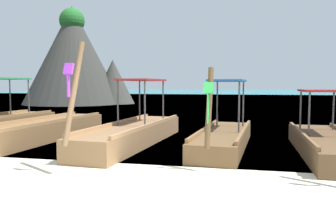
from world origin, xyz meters
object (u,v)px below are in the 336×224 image
(longtail_boat_violet_ribbon, at_px, (133,133))
(longtail_boat_green_ribbon, at_px, (224,137))
(karst_rock, at_px, (76,57))
(longtail_boat_blue_ribbon, at_px, (326,143))
(longtail_boat_yellow_ribbon, at_px, (45,130))

(longtail_boat_violet_ribbon, xyz_separation_m, longtail_boat_green_ribbon, (2.80, 0.01, -0.04))
(longtail_boat_violet_ribbon, xyz_separation_m, karst_rock, (-12.49, 20.63, 4.14))
(longtail_boat_violet_ribbon, height_order, karst_rock, karst_rock)
(longtail_boat_blue_ribbon, height_order, karst_rock, karst_rock)
(longtail_boat_violet_ribbon, relative_size, karst_rock, 0.66)
(longtail_boat_green_ribbon, bearing_deg, longtail_boat_violet_ribbon, -179.73)
(longtail_boat_blue_ribbon, bearing_deg, longtail_boat_yellow_ribbon, 175.42)
(longtail_boat_green_ribbon, bearing_deg, longtail_boat_blue_ribbon, -10.99)
(longtail_boat_yellow_ribbon, distance_m, longtail_boat_blue_ribbon, 8.68)
(longtail_boat_blue_ribbon, bearing_deg, karst_rock, 130.37)
(longtail_boat_yellow_ribbon, xyz_separation_m, karst_rock, (-9.32, 20.45, 4.17))
(longtail_boat_yellow_ribbon, distance_m, longtail_boat_green_ribbon, 5.97)
(longtail_boat_green_ribbon, xyz_separation_m, longtail_boat_blue_ribbon, (2.68, -0.52, -0.00))
(longtail_boat_yellow_ribbon, xyz_separation_m, longtail_boat_blue_ribbon, (8.65, -0.69, -0.01))
(longtail_boat_green_ribbon, distance_m, longtail_boat_blue_ribbon, 2.73)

